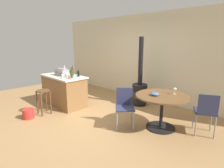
# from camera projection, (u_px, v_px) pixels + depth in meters

# --- Properties ---
(ground_plane) EXTENTS (8.80, 8.80, 0.00)m
(ground_plane) POSITION_uv_depth(u_px,v_px,m) (88.00, 118.00, 4.48)
(ground_plane) COLOR #A37A4C
(back_wall) EXTENTS (8.00, 0.10, 2.70)m
(back_wall) POSITION_uv_depth(u_px,v_px,m) (146.00, 57.00, 5.85)
(back_wall) COLOR beige
(back_wall) RESTS_ON ground_plane
(kitchen_island) EXTENTS (1.47, 0.74, 0.88)m
(kitchen_island) POSITION_uv_depth(u_px,v_px,m) (64.00, 90.00, 5.35)
(kitchen_island) COLOR olive
(kitchen_island) RESTS_ON ground_plane
(wooden_stool) EXTENTS (0.32, 0.32, 0.64)m
(wooden_stool) POSITION_uv_depth(u_px,v_px,m) (43.00, 97.00, 4.65)
(wooden_stool) COLOR brown
(wooden_stool) RESTS_ON ground_plane
(dining_table) EXTENTS (1.13, 1.13, 0.75)m
(dining_table) POSITION_uv_depth(u_px,v_px,m) (162.00, 103.00, 3.84)
(dining_table) COLOR black
(dining_table) RESTS_ON ground_plane
(folding_chair_near) EXTENTS (0.54, 0.54, 0.88)m
(folding_chair_near) POSITION_uv_depth(u_px,v_px,m) (206.00, 111.00, 3.55)
(folding_chair_near) COLOR navy
(folding_chair_near) RESTS_ON ground_plane
(folding_chair_far) EXTENTS (0.57, 0.57, 0.86)m
(folding_chair_far) POSITION_uv_depth(u_px,v_px,m) (125.00, 105.00, 3.93)
(folding_chair_far) COLOR navy
(folding_chair_far) RESTS_ON ground_plane
(wood_stove) EXTENTS (0.44, 0.45, 1.98)m
(wood_stove) POSITION_uv_depth(u_px,v_px,m) (140.00, 89.00, 5.33)
(wood_stove) COLOR black
(wood_stove) RESTS_ON ground_plane
(toolbox) EXTENTS (0.43, 0.23, 0.20)m
(toolbox) POSITION_uv_depth(u_px,v_px,m) (62.00, 72.00, 5.24)
(toolbox) COLOR gray
(toolbox) RESTS_ON kitchen_island
(bottle_0) EXTENTS (0.07, 0.07, 0.30)m
(bottle_0) POSITION_uv_depth(u_px,v_px,m) (71.00, 74.00, 4.87)
(bottle_0) COLOR #194C23
(bottle_0) RESTS_ON kitchen_island
(bottle_1) EXTENTS (0.08, 0.08, 0.26)m
(bottle_1) POSITION_uv_depth(u_px,v_px,m) (64.00, 70.00, 5.53)
(bottle_1) COLOR #B7B2AD
(bottle_1) RESTS_ON kitchen_island
(bottle_2) EXTENTS (0.06, 0.06, 0.30)m
(bottle_2) POSITION_uv_depth(u_px,v_px,m) (73.00, 71.00, 5.27)
(bottle_2) COLOR #603314
(bottle_2) RESTS_ON kitchen_island
(bottle_3) EXTENTS (0.07, 0.07, 0.19)m
(bottle_3) POSITION_uv_depth(u_px,v_px,m) (78.00, 74.00, 5.10)
(bottle_3) COLOR black
(bottle_3) RESTS_ON kitchen_island
(cup_0) EXTENTS (0.11, 0.08, 0.11)m
(cup_0) POSITION_uv_depth(u_px,v_px,m) (63.00, 76.00, 4.83)
(cup_0) COLOR white
(cup_0) RESTS_ON kitchen_island
(cup_1) EXTENTS (0.12, 0.08, 0.10)m
(cup_1) POSITION_uv_depth(u_px,v_px,m) (57.00, 71.00, 5.73)
(cup_1) COLOR #DB6651
(cup_1) RESTS_ON kitchen_island
(cup_2) EXTENTS (0.12, 0.08, 0.10)m
(cup_2) POSITION_uv_depth(u_px,v_px,m) (66.00, 75.00, 5.02)
(cup_2) COLOR white
(cup_2) RESTS_ON kitchen_island
(cup_3) EXTENTS (0.11, 0.08, 0.08)m
(cup_3) POSITION_uv_depth(u_px,v_px,m) (69.00, 77.00, 4.77)
(cup_3) COLOR #DB6651
(cup_3) RESTS_ON kitchen_island
(wine_glass) EXTENTS (0.07, 0.07, 0.14)m
(wine_glass) POSITION_uv_depth(u_px,v_px,m) (175.00, 89.00, 3.85)
(wine_glass) COLOR silver
(wine_glass) RESTS_ON dining_table
(serving_bowl) EXTENTS (0.18, 0.18, 0.07)m
(serving_bowl) POSITION_uv_depth(u_px,v_px,m) (155.00, 94.00, 3.77)
(serving_bowl) COLOR #4C7099
(serving_bowl) RESTS_ON dining_table
(plastic_bucket) EXTENTS (0.27, 0.27, 0.24)m
(plastic_bucket) POSITION_uv_depth(u_px,v_px,m) (28.00, 114.00, 4.45)
(plastic_bucket) COLOR red
(plastic_bucket) RESTS_ON ground_plane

